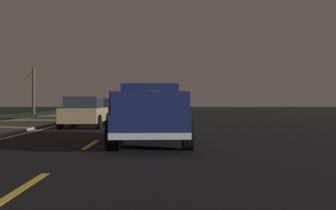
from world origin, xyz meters
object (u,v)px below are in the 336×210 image
sedan_red (154,107)px  sedan_tan (85,112)px  bare_tree_far (33,90)px  sedan_black (105,109)px  pickup_truck (150,111)px

sedan_red → sedan_tan: bearing=168.6°
sedan_tan → bare_tree_far: bare_tree_far is taller
sedan_red → bare_tree_far: 12.96m
sedan_black → bare_tree_far: bare_tree_far is taller
pickup_truck → bare_tree_far: bare_tree_far is taller
sedan_tan → sedan_black: same height
pickup_truck → sedan_red: pickup_truck is taller
sedan_tan → bare_tree_far: 21.71m
sedan_red → sedan_black: (-9.75, 3.35, 0.00)m
bare_tree_far → pickup_truck: bearing=-155.0°
pickup_truck → sedan_red: bearing=0.2°
sedan_black → bare_tree_far: bearing=35.8°
pickup_truck → sedan_tan: size_ratio=1.24×
bare_tree_far → sedan_red: bearing=-103.2°
sedan_tan → pickup_truck: bearing=-154.8°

